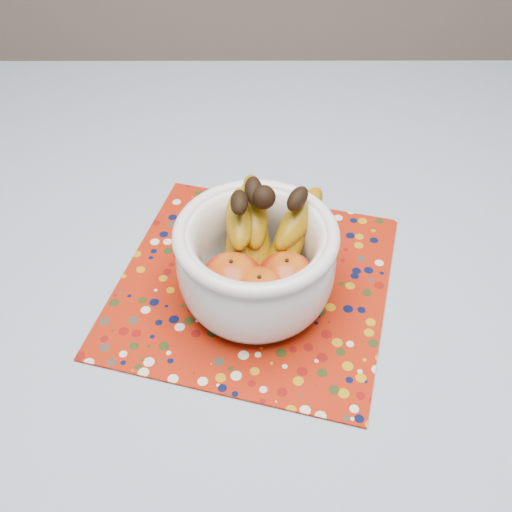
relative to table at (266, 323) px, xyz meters
The scene contains 4 objects.
table is the anchor object (origin of this frame).
tablecloth 0.08m from the table, ahead, with size 1.32×1.32×0.01m, color #6282A4.
placemat 0.09m from the table, behind, with size 0.37×0.37×0.00m, color #961A08.
fruit_bowl 0.17m from the table, 120.14° to the right, with size 0.23×0.22×0.17m.
Camera 1 is at (-0.02, -0.56, 1.39)m, focal length 42.00 mm.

